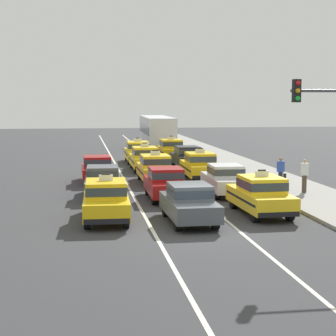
{
  "coord_description": "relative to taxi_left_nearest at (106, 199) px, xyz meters",
  "views": [
    {
      "loc": [
        -4.26,
        -21.19,
        4.92
      ],
      "look_at": [
        0.34,
        9.47,
        1.3
      ],
      "focal_mm": 63.08,
      "sensor_mm": 36.0,
      "label": 1
    }
  ],
  "objects": [
    {
      "name": "bus_right_sixth",
      "position": [
        6.48,
        33.65,
        0.94
      ],
      "size": [
        2.78,
        11.26,
        3.22
      ],
      "color": "black",
      "rests_on": "ground"
    },
    {
      "name": "taxi_right_third",
      "position": [
        6.27,
        11.66,
        0.0
      ],
      "size": [
        1.88,
        4.58,
        1.96
      ],
      "color": "black",
      "rests_on": "ground"
    },
    {
      "name": "taxi_center_fourth",
      "position": [
        3.4,
        16.65,
        0.0
      ],
      "size": [
        1.83,
        4.56,
        1.96
      ],
      "color": "black",
      "rests_on": "ground"
    },
    {
      "name": "ground_plane",
      "position": [
        3.24,
        -2.54,
        -0.88
      ],
      "size": [
        160.0,
        160.0,
        0.0
      ],
      "primitive_type": "plane",
      "color": "#353538"
    },
    {
      "name": "taxi_center_third",
      "position": [
        3.37,
        10.63,
        0.0
      ],
      "size": [
        1.83,
        4.57,
        1.96
      ],
      "color": "black",
      "rests_on": "ground"
    },
    {
      "name": "pedestrian_mid_block",
      "position": [
        10.37,
        4.91,
        0.15
      ],
      "size": [
        0.36,
        0.24,
        1.73
      ],
      "color": "#473828",
      "rests_on": "sidewalk_curb"
    },
    {
      "name": "taxi_right_fifth",
      "position": [
        6.36,
        23.84,
        0.0
      ],
      "size": [
        1.82,
        4.56,
        1.96
      ],
      "color": "black",
      "rests_on": "ground"
    },
    {
      "name": "sidewalk_curb",
      "position": [
        10.44,
        12.46,
        -0.8
      ],
      "size": [
        4.0,
        90.0,
        0.15
      ],
      "primitive_type": "cube",
      "color": "gray",
      "rests_on": "ground"
    },
    {
      "name": "sedan_center_second",
      "position": [
        3.13,
        4.74,
        -0.03
      ],
      "size": [
        1.79,
        4.31,
        1.58
      ],
      "color": "black",
      "rests_on": "ground"
    },
    {
      "name": "sedan_left_third",
      "position": [
        -0.03,
        11.26,
        -0.03
      ],
      "size": [
        1.81,
        4.32,
        1.58
      ],
      "color": "black",
      "rests_on": "ground"
    },
    {
      "name": "taxi_center_fifth",
      "position": [
        3.42,
        21.88,
        0.0
      ],
      "size": [
        1.86,
        4.58,
        1.96
      ],
      "color": "black",
      "rests_on": "ground"
    },
    {
      "name": "sedan_left_second",
      "position": [
        0.09,
        5.88,
        -0.03
      ],
      "size": [
        1.95,
        4.38,
        1.58
      ],
      "color": "black",
      "rests_on": "ground"
    },
    {
      "name": "sedan_right_fourth",
      "position": [
        6.58,
        17.63,
        -0.03
      ],
      "size": [
        1.9,
        4.35,
        1.58
      ],
      "color": "black",
      "rests_on": "ground"
    },
    {
      "name": "pedestrian_near_crosswalk",
      "position": [
        9.6,
        6.33,
        0.12
      ],
      "size": [
        0.47,
        0.24,
        1.69
      ],
      "color": "#23232D",
      "rests_on": "sidewalk_curb"
    },
    {
      "name": "taxi_right_nearest",
      "position": [
        6.6,
        0.31,
        0.0
      ],
      "size": [
        1.93,
        4.6,
        1.96
      ],
      "color": "black",
      "rests_on": "ground"
    },
    {
      "name": "sedan_right_second",
      "position": [
        6.38,
        5.63,
        -0.03
      ],
      "size": [
        1.82,
        4.32,
        1.58
      ],
      "color": "black",
      "rests_on": "ground"
    },
    {
      "name": "lane_stripe_left_center",
      "position": [
        1.64,
        17.46,
        -0.87
      ],
      "size": [
        0.14,
        80.0,
        0.01
      ],
      "primitive_type": "cube",
      "color": "silver",
      "rests_on": "ground"
    },
    {
      "name": "lane_stripe_center_right",
      "position": [
        4.84,
        17.46,
        -0.87
      ],
      "size": [
        0.14,
        80.0,
        0.01
      ],
      "primitive_type": "cube",
      "color": "silver",
      "rests_on": "ground"
    },
    {
      "name": "sedan_center_nearest",
      "position": [
        3.27,
        -0.9,
        -0.03
      ],
      "size": [
        1.84,
        4.33,
        1.58
      ],
      "color": "black",
      "rests_on": "ground"
    },
    {
      "name": "taxi_left_nearest",
      "position": [
        0.0,
        0.0,
        0.0
      ],
      "size": [
        1.97,
        4.62,
        1.96
      ],
      "color": "black",
      "rests_on": "ground"
    }
  ]
}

